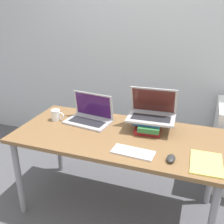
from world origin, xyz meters
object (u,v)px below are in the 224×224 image
(laptop_on_books, at_px, (152,112))
(wireless_keyboard, at_px, (133,152))
(mouse, at_px, (171,158))
(laptop_left, at_px, (89,116))
(book_stack, at_px, (149,125))
(notepad, at_px, (206,163))
(mug, at_px, (56,115))

(laptop_on_books, distance_m, wireless_keyboard, 0.43)
(wireless_keyboard, relative_size, mouse, 2.99)
(laptop_left, relative_size, laptop_on_books, 1.05)
(mouse, bearing_deg, laptop_on_books, 117.56)
(book_stack, distance_m, laptop_on_books, 0.10)
(laptop_on_books, bearing_deg, notepad, -41.09)
(laptop_on_books, relative_size, mouse, 3.87)
(book_stack, relative_size, notepad, 0.93)
(book_stack, height_order, mug, book_stack)
(laptop_left, relative_size, mug, 3.34)
(mouse, distance_m, mug, 1.07)
(laptop_left, bearing_deg, book_stack, 0.37)
(mug, bearing_deg, laptop_on_books, 7.40)
(book_stack, distance_m, wireless_keyboard, 0.38)
(laptop_on_books, height_order, mug, laptop_on_books)
(wireless_keyboard, distance_m, notepad, 0.47)
(laptop_on_books, bearing_deg, mug, -172.60)
(laptop_on_books, xyz_separation_m, notepad, (0.43, -0.38, -0.14))
(wireless_keyboard, bearing_deg, mouse, -1.74)
(wireless_keyboard, height_order, notepad, wireless_keyboard)
(wireless_keyboard, relative_size, mug, 2.45)
(notepad, bearing_deg, book_stack, 142.20)
(mouse, relative_size, notepad, 0.34)
(laptop_left, height_order, mouse, laptop_left)
(laptop_on_books, xyz_separation_m, mug, (-0.81, -0.10, -0.10))
(mouse, bearing_deg, notepad, 9.75)
(laptop_on_books, distance_m, mouse, 0.49)
(wireless_keyboard, height_order, mug, mug)
(notepad, xyz_separation_m, mug, (-1.24, 0.27, 0.04))
(book_stack, relative_size, wireless_keyboard, 0.91)
(notepad, relative_size, mug, 2.39)
(mouse, distance_m, notepad, 0.22)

